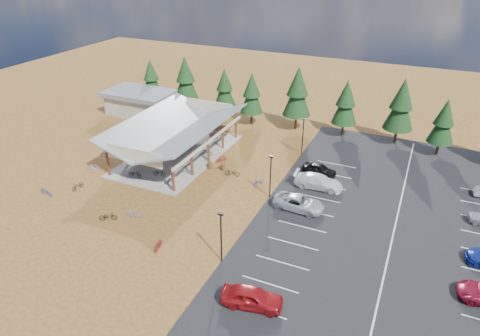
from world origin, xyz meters
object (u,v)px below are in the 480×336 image
(bike_7, at_px, (213,135))
(bike_13, at_px, (134,214))
(bike_11, at_px, (158,244))
(outbuilding, at_px, (140,102))
(lamp_post_0, at_px, (221,234))
(bike_pavilion, at_px, (177,129))
(car_3, at_px, (318,181))
(trash_bin_0, at_px, (210,165))
(bike_16, at_px, (232,172))
(bike_1, at_px, (142,157))
(bike_0, at_px, (135,174))
(bike_15, at_px, (222,159))
(bike_3, at_px, (175,134))
(trash_bin_1, at_px, (223,167))
(bike_14, at_px, (259,182))
(bike_8, at_px, (78,186))
(bike_2, at_px, (180,143))
(bike_9, at_px, (93,167))
(bike_10, at_px, (46,192))
(bike_4, at_px, (159,173))
(car_2, at_px, (299,203))
(lamp_post_1, at_px, (270,174))
(bike_6, at_px, (208,152))
(lamp_post_2, at_px, (303,134))
(bike_5, at_px, (186,170))
(car_0, at_px, (252,297))

(bike_7, bearing_deg, bike_13, -165.86)
(bike_11, bearing_deg, outbuilding, 114.68)
(lamp_post_0, bearing_deg, bike_11, -171.75)
(bike_pavilion, bearing_deg, car_3, -2.34)
(trash_bin_0, height_order, bike_16, bike_16)
(trash_bin_0, relative_size, bike_1, 0.50)
(bike_0, distance_m, bike_15, 11.16)
(bike_0, distance_m, car_3, 21.85)
(bike_3, height_order, bike_7, bike_7)
(trash_bin_1, height_order, bike_14, trash_bin_1)
(bike_0, relative_size, bike_16, 0.94)
(bike_0, height_order, bike_8, bike_0)
(trash_bin_1, relative_size, bike_2, 0.50)
(outbuilding, distance_m, bike_1, 18.21)
(bike_9, xyz_separation_m, bike_14, (20.18, 5.18, -0.01))
(bike_11, bearing_deg, bike_0, 121.32)
(outbuilding, height_order, bike_13, outbuilding)
(bike_pavilion, distance_m, lamp_post_0, 22.69)
(bike_0, bearing_deg, bike_pavilion, -14.59)
(bike_2, height_order, car_3, car_3)
(bike_13, bearing_deg, bike_10, -103.38)
(bike_4, distance_m, car_2, 17.58)
(trash_bin_1, relative_size, bike_4, 0.53)
(trash_bin_1, bearing_deg, bike_7, 124.64)
(bike_13, height_order, car_2, car_2)
(trash_bin_1, height_order, bike_13, bike_13)
(bike_1, relative_size, car_3, 0.32)
(bike_0, distance_m, bike_10, 10.01)
(lamp_post_1, height_order, bike_2, lamp_post_1)
(bike_6, relative_size, bike_16, 0.85)
(lamp_post_2, relative_size, bike_10, 2.77)
(bike_5, xyz_separation_m, bike_9, (-10.98, -3.97, -0.08))
(bike_pavilion, distance_m, bike_2, 4.10)
(bike_15, bearing_deg, bike_11, 128.48)
(car_3, bearing_deg, bike_6, 78.84)
(car_0, bearing_deg, bike_5, 33.29)
(bike_16, bearing_deg, bike_2, -125.14)
(bike_10, bearing_deg, car_3, 123.48)
(bike_6, bearing_deg, car_0, -138.57)
(bike_14, bearing_deg, trash_bin_1, -174.41)
(bike_1, height_order, bike_8, bike_1)
(bike_15, relative_size, car_0, 0.31)
(bike_8, height_order, bike_13, bike_13)
(bike_3, xyz_separation_m, car_0, (23.10, -25.69, 0.32))
(bike_9, bearing_deg, bike_pavilion, -67.26)
(bike_16, bearing_deg, bike_9, -81.47)
(bike_1, height_order, bike_6, bike_1)
(lamp_post_2, distance_m, bike_6, 12.84)
(bike_10, height_order, bike_15, bike_10)
(bike_0, height_order, bike_5, bike_0)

